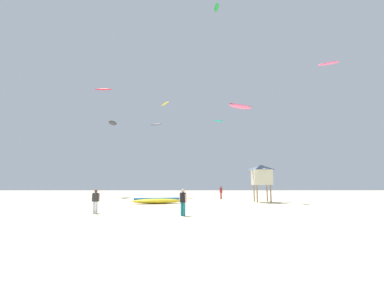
# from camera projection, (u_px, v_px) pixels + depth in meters

# --- Properties ---
(ground_plane) EXTENTS (120.00, 120.00, 0.00)m
(ground_plane) POSITION_uv_depth(u_px,v_px,m) (195.00, 234.00, 12.50)
(ground_plane) COLOR beige
(person_foreground) EXTENTS (0.50, 0.41, 1.79)m
(person_foreground) POSITION_uv_depth(u_px,v_px,m) (183.00, 200.00, 19.17)
(person_foreground) COLOR teal
(person_foreground) RESTS_ON ground
(person_midground) EXTENTS (0.38, 0.52, 1.67)m
(person_midground) POSITION_uv_depth(u_px,v_px,m) (221.00, 191.00, 37.28)
(person_midground) COLOR #B21E23
(person_midground) RESTS_ON ground
(person_left) EXTENTS (0.57, 0.39, 1.71)m
(person_left) POSITION_uv_depth(u_px,v_px,m) (96.00, 199.00, 20.69)
(person_left) COLOR silver
(person_left) RESTS_ON ground
(kite_grounded_near) EXTENTS (5.29, 2.44, 0.63)m
(kite_grounded_near) POSITION_uv_depth(u_px,v_px,m) (157.00, 201.00, 29.41)
(kite_grounded_near) COLOR yellow
(kite_grounded_near) RESTS_ON ground
(lifeguard_tower) EXTENTS (2.30, 2.30, 4.15)m
(lifeguard_tower) POSITION_uv_depth(u_px,v_px,m) (262.00, 175.00, 32.15)
(lifeguard_tower) COLOR #8C704C
(lifeguard_tower) RESTS_ON ground
(kite_aloft_0) EXTENTS (0.85, 2.25, 0.45)m
(kite_aloft_0) POSITION_uv_depth(u_px,v_px,m) (217.00, 7.00, 41.58)
(kite_aloft_0) COLOR green
(kite_aloft_1) EXTENTS (1.10, 3.05, 0.65)m
(kite_aloft_1) POSITION_uv_depth(u_px,v_px,m) (113.00, 123.00, 44.27)
(kite_aloft_1) COLOR #2D2D33
(kite_aloft_2) EXTENTS (2.66, 1.93, 0.27)m
(kite_aloft_2) POSITION_uv_depth(u_px,v_px,m) (329.00, 63.00, 36.72)
(kite_aloft_2) COLOR #E5598C
(kite_aloft_3) EXTENTS (1.88, 2.60, 0.63)m
(kite_aloft_3) POSITION_uv_depth(u_px,v_px,m) (165.00, 104.00, 45.15)
(kite_aloft_3) COLOR yellow
(kite_aloft_4) EXTENTS (2.25, 1.51, 0.27)m
(kite_aloft_4) POSITION_uv_depth(u_px,v_px,m) (219.00, 121.00, 52.79)
(kite_aloft_4) COLOR #19B29E
(kite_aloft_5) EXTENTS (2.48, 1.46, 0.54)m
(kite_aloft_5) POSITION_uv_depth(u_px,v_px,m) (156.00, 124.00, 55.83)
(kite_aloft_5) COLOR #2D2D33
(kite_aloft_6) EXTENTS (3.54, 2.57, 0.53)m
(kite_aloft_6) POSITION_uv_depth(u_px,v_px,m) (241.00, 106.00, 35.59)
(kite_aloft_6) COLOR #E5598C
(kite_aloft_7) EXTENTS (3.03, 0.91, 0.53)m
(kite_aloft_7) POSITION_uv_depth(u_px,v_px,m) (103.00, 89.00, 49.35)
(kite_aloft_7) COLOR red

